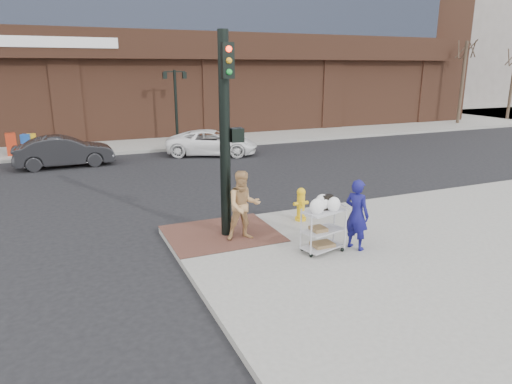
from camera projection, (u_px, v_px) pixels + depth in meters
name	position (u px, v px, depth m)	size (l,w,h in m)	color
ground	(257.00, 248.00, 11.26)	(220.00, 220.00, 0.00)	black
sidewalk_far	(244.00, 112.00, 44.34)	(65.00, 36.00, 0.15)	gray
brick_curb_ramp	(222.00, 233.00, 11.78)	(2.80, 2.40, 0.01)	#492A22
filler_block	(426.00, 28.00, 57.81)	(14.00, 20.00, 18.00)	slate
bare_tree_a	(467.00, 39.00, 33.38)	(1.80, 1.80, 7.20)	#382B21
lamp_post	(176.00, 98.00, 25.49)	(1.32, 0.22, 4.00)	black
traffic_signal_pole	(226.00, 130.00, 11.01)	(0.61, 0.51, 5.00)	black
woman_blue	(357.00, 214.00, 10.62)	(0.61, 0.40, 1.68)	#13125A
pedestrian_tan	(244.00, 206.00, 11.19)	(0.85, 0.66, 1.74)	tan
sedan_dark	(64.00, 151.00, 20.22)	(1.45, 4.17, 1.37)	black
minivan_white	(212.00, 143.00, 22.94)	(2.09, 4.53, 1.26)	white
utility_cart	(323.00, 227.00, 10.50)	(1.08, 0.77, 1.35)	#A6A6AB
fire_hydrant	(301.00, 204.00, 12.69)	(0.44, 0.31, 0.94)	gold
newsbox_red	(11.00, 144.00, 22.06)	(0.45, 0.41, 1.08)	#A02912
newsbox_yellow	(31.00, 143.00, 22.64)	(0.41, 0.37, 0.97)	gold
newsbox_blue	(27.00, 144.00, 22.43)	(0.41, 0.37, 0.97)	#174499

